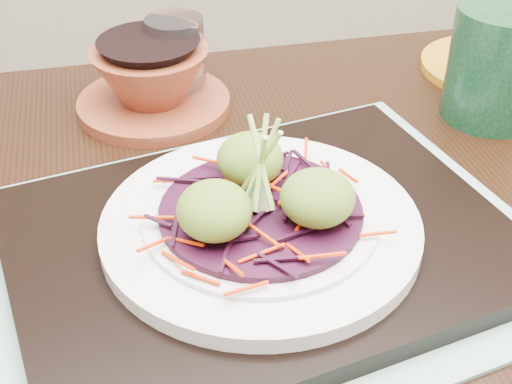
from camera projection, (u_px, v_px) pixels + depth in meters
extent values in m
cube|color=black|center=(253.00, 254.00, 0.67)|extent=(1.25, 0.85, 0.04)
cube|color=#83A992|center=(260.00, 251.00, 0.64)|extent=(0.57, 0.48, 0.00)
cube|color=black|center=(261.00, 241.00, 0.63)|extent=(0.49, 0.41, 0.02)
cylinder|color=silver|center=(261.00, 226.00, 0.62)|extent=(0.28, 0.28, 0.02)
cylinder|color=silver|center=(261.00, 217.00, 0.62)|extent=(0.21, 0.21, 0.01)
cylinder|color=black|center=(261.00, 211.00, 0.62)|extent=(0.18, 0.18, 0.01)
ellipsoid|color=#577021|center=(215.00, 211.00, 0.57)|extent=(0.07, 0.07, 0.05)
ellipsoid|color=#577021|center=(318.00, 198.00, 0.59)|extent=(0.07, 0.07, 0.05)
ellipsoid|color=#577021|center=(250.00, 159.00, 0.64)|extent=(0.07, 0.07, 0.05)
cylinder|color=white|center=(176.00, 58.00, 0.86)|extent=(0.09, 0.09, 0.10)
cylinder|color=maroon|center=(154.00, 104.00, 0.86)|extent=(0.21, 0.21, 0.01)
cylinder|color=#AB6B13|center=(492.00, 67.00, 0.94)|extent=(0.19, 0.19, 0.01)
cylinder|color=#174227|center=(499.00, 64.00, 0.81)|extent=(0.14, 0.14, 0.13)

